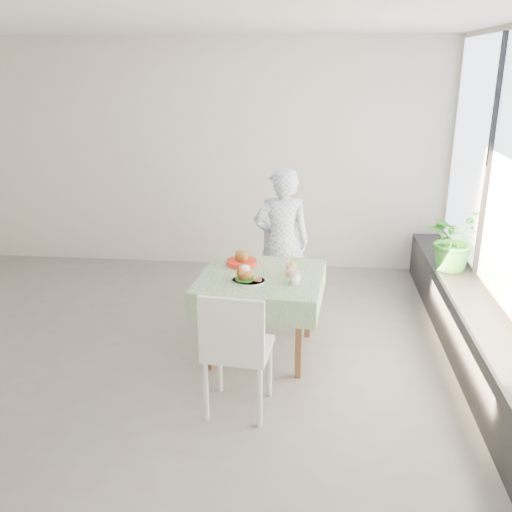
# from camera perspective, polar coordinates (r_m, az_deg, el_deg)

# --- Properties ---
(floor) EXTENTS (6.00, 6.00, 0.00)m
(floor) POSITION_cam_1_polar(r_m,az_deg,el_deg) (5.29, -10.00, -9.52)
(floor) COLOR slate
(floor) RESTS_ON ground
(ceiling) EXTENTS (6.00, 6.00, 0.00)m
(ceiling) POSITION_cam_1_polar(r_m,az_deg,el_deg) (4.69, -12.05, 22.29)
(ceiling) COLOR white
(ceiling) RESTS_ON ground
(wall_back) EXTENTS (6.00, 0.02, 2.80)m
(wall_back) POSITION_cam_1_polar(r_m,az_deg,el_deg) (7.19, -5.27, 9.98)
(wall_back) COLOR silver
(wall_back) RESTS_ON ground
(window_ledge) EXTENTS (0.40, 4.80, 0.50)m
(window_ledge) POSITION_cam_1_polar(r_m,az_deg,el_deg) (5.19, 21.44, -8.07)
(window_ledge) COLOR black
(window_ledge) RESTS_ON ground
(cafe_table) EXTENTS (1.12, 1.12, 0.74)m
(cafe_table) POSITION_cam_1_polar(r_m,az_deg,el_deg) (5.03, 0.51, -4.91)
(cafe_table) COLOR brown
(cafe_table) RESTS_ON ground
(chair_far) EXTENTS (0.46, 0.46, 0.87)m
(chair_far) POSITION_cam_1_polar(r_m,az_deg,el_deg) (5.87, 2.81, -3.42)
(chair_far) COLOR white
(chair_far) RESTS_ON ground
(chair_near) EXTENTS (0.50, 0.50, 0.98)m
(chair_near) POSITION_cam_1_polar(r_m,az_deg,el_deg) (4.30, -1.79, -11.63)
(chair_near) COLOR white
(chair_near) RESTS_ON ground
(diner) EXTENTS (0.62, 0.46, 1.55)m
(diner) POSITION_cam_1_polar(r_m,az_deg,el_deg) (5.68, 2.60, 1.23)
(diner) COLOR #84A2D3
(diner) RESTS_ON ground
(main_dish) EXTENTS (0.29, 0.29, 0.15)m
(main_dish) POSITION_cam_1_polar(r_m,az_deg,el_deg) (4.76, -0.96, -2.04)
(main_dish) COLOR white
(main_dish) RESTS_ON cafe_table
(juice_cup_orange) EXTENTS (0.09, 0.09, 0.26)m
(juice_cup_orange) POSITION_cam_1_polar(r_m,az_deg,el_deg) (4.90, 3.48, -1.30)
(juice_cup_orange) COLOR white
(juice_cup_orange) RESTS_ON cafe_table
(juice_cup_lemonade) EXTENTS (0.10, 0.10, 0.27)m
(juice_cup_lemonade) POSITION_cam_1_polar(r_m,az_deg,el_deg) (4.72, 3.90, -2.08)
(juice_cup_lemonade) COLOR white
(juice_cup_lemonade) RESTS_ON cafe_table
(second_dish) EXTENTS (0.28, 0.28, 0.13)m
(second_dish) POSITION_cam_1_polar(r_m,az_deg,el_deg) (5.16, -1.45, -0.48)
(second_dish) COLOR red
(second_dish) RESTS_ON cafe_table
(potted_plant) EXTENTS (0.76, 0.77, 0.65)m
(potted_plant) POSITION_cam_1_polar(r_m,az_deg,el_deg) (6.01, 19.13, 1.68)
(potted_plant) COLOR #2A7E2B
(potted_plant) RESTS_ON window_ledge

